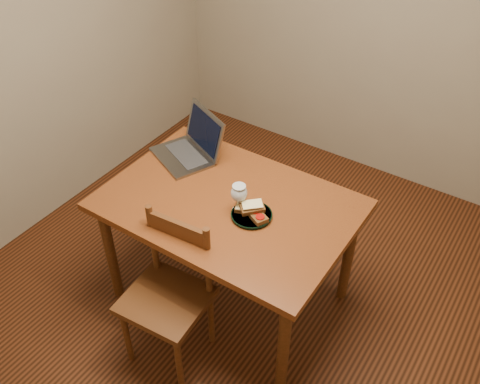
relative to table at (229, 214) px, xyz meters
The scene contains 11 objects.
floor 0.68m from the table, 41.78° to the left, with size 3.20×3.20×0.02m, color black.
back_wall 1.82m from the table, 86.48° to the left, with size 3.20×0.02×2.60m, color gray.
left_wall 1.64m from the table, behind, with size 0.02×3.20×2.60m, color gray.
table is the anchor object (origin of this frame).
chair 0.51m from the table, 95.93° to the right, with size 0.44×0.42×0.44m.
plate 0.19m from the table, ahead, with size 0.21×0.21×0.02m, color black.
sandwich_cheese 0.18m from the table, ahead, with size 0.11×0.07×0.04m, color #381E0C, non-canonical shape.
sandwich_tomato 0.24m from the table, 10.40° to the right, with size 0.11×0.07×0.03m, color #381E0C, non-canonical shape.
sandwich_top 0.22m from the table, ahead, with size 0.12×0.07×0.04m, color #381E0C, non-canonical shape.
milk_glass 0.19m from the table, 15.06° to the right, with size 0.08×0.08×0.16m, color white, non-canonical shape.
laptop 0.51m from the table, 149.94° to the left, with size 0.45×0.44×0.26m.
Camera 1 is at (1.12, -1.83, 2.56)m, focal length 40.00 mm.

